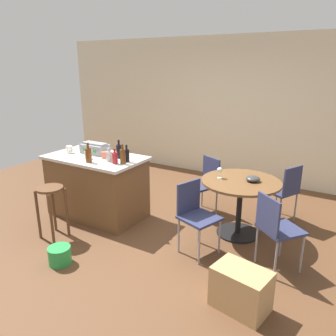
{
  "coord_description": "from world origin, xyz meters",
  "views": [
    {
      "loc": [
        2.17,
        -3.3,
        2.16
      ],
      "look_at": [
        -0.03,
        0.38,
        0.81
      ],
      "focal_mm": 35.01,
      "sensor_mm": 36.0,
      "label": 1
    }
  ],
  "objects_px": {
    "cup_1": "(88,155)",
    "serving_bowl": "(253,179)",
    "bottle_0": "(119,151)",
    "plastic_bucket": "(60,255)",
    "cardboard_box": "(241,289)",
    "wooden_stool": "(51,201)",
    "folding_chair_left": "(284,189)",
    "bottle_1": "(115,158)",
    "bottle_2": "(127,155)",
    "cup_3": "(86,146)",
    "dining_table": "(240,193)",
    "cup_2": "(69,149)",
    "folding_chair_right": "(205,181)",
    "wine_glass": "(220,170)",
    "cup_0": "(104,155)",
    "folding_chair_near": "(195,212)",
    "toolbox": "(95,148)",
    "kitchen_island": "(97,186)",
    "bottle_4": "(109,156)",
    "bottle_5": "(123,156)",
    "bottle_3": "(88,155)",
    "folding_chair_far": "(276,226)"
  },
  "relations": [
    {
      "from": "wine_glass",
      "to": "folding_chair_near",
      "type": "bearing_deg",
      "value": -92.76
    },
    {
      "from": "folding_chair_right",
      "to": "cup_2",
      "type": "distance_m",
      "value": 2.08
    },
    {
      "from": "bottle_0",
      "to": "plastic_bucket",
      "type": "distance_m",
      "value": 1.6
    },
    {
      "from": "folding_chair_near",
      "to": "wine_glass",
      "type": "distance_m",
      "value": 0.72
    },
    {
      "from": "bottle_5",
      "to": "wine_glass",
      "type": "distance_m",
      "value": 1.28
    },
    {
      "from": "cup_0",
      "to": "bottle_0",
      "type": "bearing_deg",
      "value": 36.29
    },
    {
      "from": "kitchen_island",
      "to": "folding_chair_left",
      "type": "bearing_deg",
      "value": 26.07
    },
    {
      "from": "bottle_5",
      "to": "cup_3",
      "type": "height_order",
      "value": "bottle_5"
    },
    {
      "from": "kitchen_island",
      "to": "bottle_2",
      "type": "distance_m",
      "value": 0.78
    },
    {
      "from": "folding_chair_right",
      "to": "bottle_4",
      "type": "relative_size",
      "value": 4.6
    },
    {
      "from": "dining_table",
      "to": "cup_2",
      "type": "bearing_deg",
      "value": -167.33
    },
    {
      "from": "wooden_stool",
      "to": "folding_chair_far",
      "type": "relative_size",
      "value": 0.79
    },
    {
      "from": "folding_chair_near",
      "to": "serving_bowl",
      "type": "xyz_separation_m",
      "value": [
        0.44,
        0.72,
        0.28
      ]
    },
    {
      "from": "toolbox",
      "to": "bottle_2",
      "type": "distance_m",
      "value": 0.69
    },
    {
      "from": "bottle_1",
      "to": "bottle_2",
      "type": "relative_size",
      "value": 0.87
    },
    {
      "from": "folding_chair_right",
      "to": "serving_bowl",
      "type": "xyz_separation_m",
      "value": [
        0.82,
        -0.36,
        0.29
      ]
    },
    {
      "from": "bottle_0",
      "to": "cardboard_box",
      "type": "distance_m",
      "value": 2.49
    },
    {
      "from": "folding_chair_right",
      "to": "cup_0",
      "type": "xyz_separation_m",
      "value": [
        -1.14,
        -0.92,
        0.46
      ]
    },
    {
      "from": "folding_chair_right",
      "to": "cup_0",
      "type": "distance_m",
      "value": 1.53
    },
    {
      "from": "cup_0",
      "to": "wine_glass",
      "type": "relative_size",
      "value": 0.76
    },
    {
      "from": "wooden_stool",
      "to": "wine_glass",
      "type": "xyz_separation_m",
      "value": [
        1.77,
        1.27,
        0.36
      ]
    },
    {
      "from": "dining_table",
      "to": "bottle_3",
      "type": "xyz_separation_m",
      "value": [
        -1.87,
        -0.77,
        0.43
      ]
    },
    {
      "from": "bottle_1",
      "to": "cup_3",
      "type": "distance_m",
      "value": 0.95
    },
    {
      "from": "folding_chair_near",
      "to": "bottle_2",
      "type": "relative_size",
      "value": 3.64
    },
    {
      "from": "folding_chair_left",
      "to": "bottle_3",
      "type": "xyz_separation_m",
      "value": [
        -2.29,
        -1.45,
        0.51
      ]
    },
    {
      "from": "folding_chair_right",
      "to": "bottle_4",
      "type": "distance_m",
      "value": 1.48
    },
    {
      "from": "folding_chair_far",
      "to": "bottle_3",
      "type": "height_order",
      "value": "bottle_3"
    },
    {
      "from": "serving_bowl",
      "to": "kitchen_island",
      "type": "bearing_deg",
      "value": -165.57
    },
    {
      "from": "wine_glass",
      "to": "bottle_5",
      "type": "bearing_deg",
      "value": -155.06
    },
    {
      "from": "wooden_stool",
      "to": "folding_chair_right",
      "type": "height_order",
      "value": "folding_chair_right"
    },
    {
      "from": "bottle_1",
      "to": "plastic_bucket",
      "type": "height_order",
      "value": "bottle_1"
    },
    {
      "from": "folding_chair_right",
      "to": "cardboard_box",
      "type": "bearing_deg",
      "value": -55.88
    },
    {
      "from": "bottle_4",
      "to": "bottle_2",
      "type": "bearing_deg",
      "value": 22.83
    },
    {
      "from": "wooden_stool",
      "to": "folding_chair_left",
      "type": "xyz_separation_m",
      "value": [
        2.45,
        1.99,
        -0.0
      ]
    },
    {
      "from": "cup_1",
      "to": "serving_bowl",
      "type": "distance_m",
      "value": 2.26
    },
    {
      "from": "folding_chair_left",
      "to": "plastic_bucket",
      "type": "relative_size",
      "value": 3.32
    },
    {
      "from": "folding_chair_left",
      "to": "toolbox",
      "type": "xyz_separation_m",
      "value": [
        -2.54,
        -1.05,
        0.49
      ]
    },
    {
      "from": "cup_1",
      "to": "cup_2",
      "type": "distance_m",
      "value": 0.47
    },
    {
      "from": "bottle_4",
      "to": "cup_3",
      "type": "distance_m",
      "value": 0.8
    },
    {
      "from": "cup_3",
      "to": "wine_glass",
      "type": "relative_size",
      "value": 0.87
    },
    {
      "from": "wooden_stool",
      "to": "plastic_bucket",
      "type": "relative_size",
      "value": 2.7
    },
    {
      "from": "folding_chair_near",
      "to": "bottle_0",
      "type": "bearing_deg",
      "value": 168.09
    },
    {
      "from": "cup_2",
      "to": "bottle_1",
      "type": "bearing_deg",
      "value": -4.8
    },
    {
      "from": "folding_chair_left",
      "to": "bottle_1",
      "type": "bearing_deg",
      "value": -145.91
    },
    {
      "from": "bottle_2",
      "to": "dining_table",
      "type": "bearing_deg",
      "value": 18.68
    },
    {
      "from": "cup_3",
      "to": "dining_table",
      "type": "bearing_deg",
      "value": 6.46
    },
    {
      "from": "kitchen_island",
      "to": "folding_chair_right",
      "type": "relative_size",
      "value": 1.69
    },
    {
      "from": "bottle_0",
      "to": "cup_1",
      "type": "xyz_separation_m",
      "value": [
        -0.36,
        -0.25,
        -0.05
      ]
    },
    {
      "from": "wooden_stool",
      "to": "folding_chair_near",
      "type": "bearing_deg",
      "value": 20.17
    },
    {
      "from": "folding_chair_near",
      "to": "folding_chair_right",
      "type": "bearing_deg",
      "value": 109.3
    }
  ]
}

